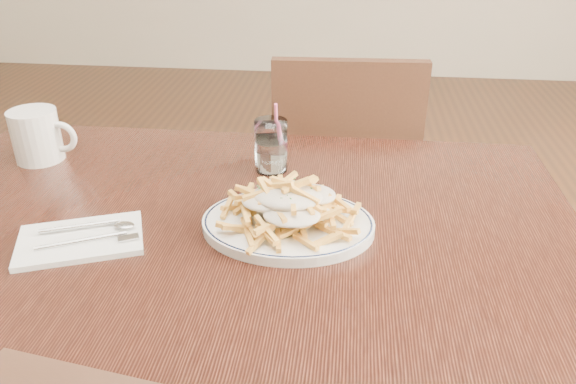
# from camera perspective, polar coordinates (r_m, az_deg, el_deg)

# --- Properties ---
(table) EXTENTS (1.20, 0.80, 0.75)m
(table) POSITION_cam_1_polar(r_m,az_deg,el_deg) (1.00, -6.12, -7.00)
(table) COLOR black
(table) RESTS_ON ground
(chair_far) EXTENTS (0.42, 0.42, 0.87)m
(chair_far) POSITION_cam_1_polar(r_m,az_deg,el_deg) (1.69, 5.64, 1.63)
(chair_far) COLOR black
(chair_far) RESTS_ON ground
(fries_plate) EXTENTS (0.35, 0.33, 0.02)m
(fries_plate) POSITION_cam_1_polar(r_m,az_deg,el_deg) (0.93, 0.00, -3.28)
(fries_plate) COLOR white
(fries_plate) RESTS_ON table
(loaded_fries) EXTENTS (0.26, 0.23, 0.06)m
(loaded_fries) POSITION_cam_1_polar(r_m,az_deg,el_deg) (0.90, 0.00, -0.97)
(loaded_fries) COLOR #EBAF47
(loaded_fries) RESTS_ON fries_plate
(napkin) EXTENTS (0.22, 0.19, 0.01)m
(napkin) POSITION_cam_1_polar(r_m,az_deg,el_deg) (0.95, -20.33, -4.57)
(napkin) COLOR white
(napkin) RESTS_ON table
(cutlery) EXTENTS (0.17, 0.12, 0.01)m
(cutlery) POSITION_cam_1_polar(r_m,az_deg,el_deg) (0.95, -20.30, -4.02)
(cutlery) COLOR silver
(cutlery) RESTS_ON napkin
(water_glass) EXTENTS (0.06, 0.06, 0.14)m
(water_glass) POSITION_cam_1_polar(r_m,az_deg,el_deg) (1.11, -1.72, 4.43)
(water_glass) COLOR white
(water_glass) RESTS_ON table
(coffee_mug) EXTENTS (0.14, 0.10, 0.11)m
(coffee_mug) POSITION_cam_1_polar(r_m,az_deg,el_deg) (1.26, -24.10, 5.25)
(coffee_mug) COLOR white
(coffee_mug) RESTS_ON table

